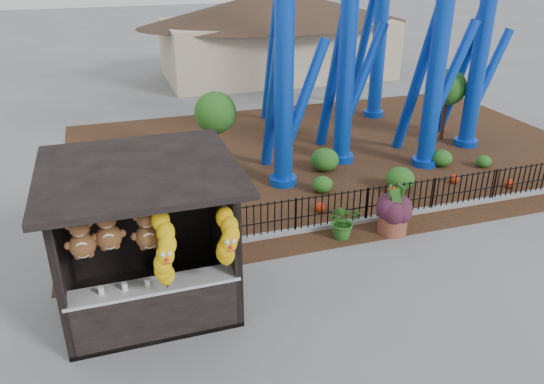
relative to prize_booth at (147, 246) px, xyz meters
name	(u,v)px	position (x,y,z in m)	size (l,w,h in m)	color
ground	(310,309)	(3.00, -0.91, -1.53)	(120.00, 120.00, 0.00)	slate
mulch_bed	(331,153)	(7.00, 7.09, -1.52)	(18.00, 12.00, 0.02)	#331E11
curb	(406,213)	(7.00, 2.09, -1.47)	(18.00, 0.18, 0.12)	gray
prize_booth	(147,246)	(0.00, 0.00, 0.00)	(3.50, 3.40, 3.12)	black
picket_fence	(436,194)	(7.90, 2.09, -1.03)	(12.20, 0.06, 1.00)	black
terracotta_planter	(393,222)	(6.17, 1.39, -1.25)	(0.73, 0.73, 0.56)	brown
planter_foliage	(395,201)	(6.17, 1.39, -0.65)	(0.70, 0.70, 0.64)	#371625
potted_plant	(344,221)	(4.86, 1.54, -1.07)	(0.83, 0.72, 0.93)	#195017
landscaping	(377,169)	(7.44, 4.60, -1.20)	(6.76, 3.59, 0.74)	#235719
pavilion	(277,19)	(9.00, 19.09, 1.54)	(15.00, 15.00, 4.80)	#BFAD8C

